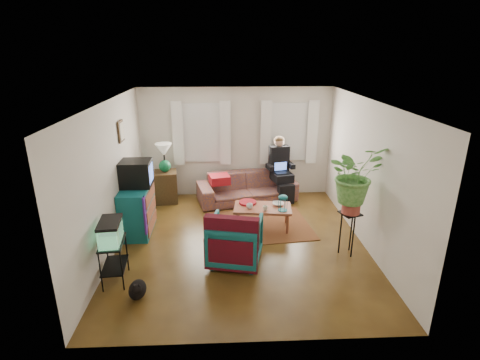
{
  "coord_description": "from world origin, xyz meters",
  "views": [
    {
      "loc": [
        -0.3,
        -6.18,
        3.43
      ],
      "look_at": [
        0.0,
        0.4,
        1.1
      ],
      "focal_mm": 28.0,
      "sensor_mm": 36.0,
      "label": 1
    }
  ],
  "objects_px": {
    "sofa": "(247,183)",
    "plant_stand": "(348,233)",
    "side_table": "(166,187)",
    "dresser": "(137,210)",
    "armchair": "(235,238)",
    "aquarium_stand": "(114,262)",
    "coffee_table": "(262,217)"
  },
  "relations": [
    {
      "from": "sofa",
      "to": "plant_stand",
      "type": "relative_size",
      "value": 2.91
    },
    {
      "from": "sofa",
      "to": "aquarium_stand",
      "type": "relative_size",
      "value": 3.36
    },
    {
      "from": "armchair",
      "to": "coffee_table",
      "type": "relative_size",
      "value": 0.77
    },
    {
      "from": "sofa",
      "to": "aquarium_stand",
      "type": "distance_m",
      "value": 3.88
    },
    {
      "from": "side_table",
      "to": "dresser",
      "type": "relative_size",
      "value": 0.71
    },
    {
      "from": "dresser",
      "to": "coffee_table",
      "type": "xyz_separation_m",
      "value": [
        2.45,
        0.04,
        -0.23
      ]
    },
    {
      "from": "sofa",
      "to": "dresser",
      "type": "relative_size",
      "value": 2.2
    },
    {
      "from": "armchair",
      "to": "plant_stand",
      "type": "xyz_separation_m",
      "value": [
        1.97,
        0.16,
        -0.04
      ]
    },
    {
      "from": "side_table",
      "to": "dresser",
      "type": "distance_m",
      "value": 1.56
    },
    {
      "from": "side_table",
      "to": "dresser",
      "type": "bearing_deg",
      "value": -102.57
    },
    {
      "from": "aquarium_stand",
      "to": "armchair",
      "type": "xyz_separation_m",
      "value": [
        1.87,
        0.49,
        0.09
      ]
    },
    {
      "from": "coffee_table",
      "to": "plant_stand",
      "type": "distance_m",
      "value": 1.74
    },
    {
      "from": "aquarium_stand",
      "to": "coffee_table",
      "type": "bearing_deg",
      "value": 28.95
    },
    {
      "from": "coffee_table",
      "to": "plant_stand",
      "type": "xyz_separation_m",
      "value": [
        1.38,
        -1.05,
        0.16
      ]
    },
    {
      "from": "aquarium_stand",
      "to": "side_table",
      "type": "bearing_deg",
      "value": 78.0
    },
    {
      "from": "dresser",
      "to": "armchair",
      "type": "height_order",
      "value": "dresser"
    },
    {
      "from": "side_table",
      "to": "plant_stand",
      "type": "distance_m",
      "value": 4.32
    },
    {
      "from": "sofa",
      "to": "armchair",
      "type": "height_order",
      "value": "sofa"
    },
    {
      "from": "armchair",
      "to": "plant_stand",
      "type": "height_order",
      "value": "armchair"
    },
    {
      "from": "sofa",
      "to": "coffee_table",
      "type": "xyz_separation_m",
      "value": [
        0.22,
        -1.46,
        -0.21
      ]
    },
    {
      "from": "side_table",
      "to": "armchair",
      "type": "bearing_deg",
      "value": -60.56
    },
    {
      "from": "armchair",
      "to": "plant_stand",
      "type": "distance_m",
      "value": 1.97
    },
    {
      "from": "side_table",
      "to": "aquarium_stand",
      "type": "xyz_separation_m",
      "value": [
        -0.35,
        -3.19,
        -0.03
      ]
    },
    {
      "from": "armchair",
      "to": "coffee_table",
      "type": "height_order",
      "value": "armchair"
    },
    {
      "from": "coffee_table",
      "to": "armchair",
      "type": "bearing_deg",
      "value": -109.07
    },
    {
      "from": "aquarium_stand",
      "to": "armchair",
      "type": "relative_size",
      "value": 0.79
    },
    {
      "from": "aquarium_stand",
      "to": "plant_stand",
      "type": "distance_m",
      "value": 3.9
    },
    {
      "from": "sofa",
      "to": "aquarium_stand",
      "type": "height_order",
      "value": "sofa"
    },
    {
      "from": "sofa",
      "to": "armchair",
      "type": "distance_m",
      "value": 2.7
    },
    {
      "from": "armchair",
      "to": "dresser",
      "type": "bearing_deg",
      "value": -19.6
    },
    {
      "from": "dresser",
      "to": "plant_stand",
      "type": "bearing_deg",
      "value": -15.41
    },
    {
      "from": "dresser",
      "to": "armchair",
      "type": "xyz_separation_m",
      "value": [
        1.86,
        -1.18,
        -0.04
      ]
    }
  ]
}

